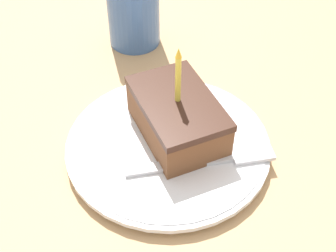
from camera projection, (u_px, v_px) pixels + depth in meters
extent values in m
cube|color=tan|center=(149.00, 150.00, 0.56)|extent=(2.40, 2.40, 0.04)
cylinder|color=silver|center=(168.00, 146.00, 0.53)|extent=(0.22, 0.22, 0.01)
cylinder|color=silver|center=(168.00, 144.00, 0.52)|extent=(0.23, 0.23, 0.01)
cube|color=brown|center=(177.00, 119.00, 0.52)|extent=(0.08, 0.12, 0.04)
cube|color=#381E14|center=(178.00, 103.00, 0.50)|extent=(0.08, 0.12, 0.01)
cylinder|color=#EAD84C|center=(178.00, 79.00, 0.48)|extent=(0.01, 0.01, 0.06)
cone|color=yellow|center=(179.00, 53.00, 0.45)|extent=(0.01, 0.01, 0.01)
cube|color=silver|center=(179.00, 165.00, 0.49)|extent=(0.12, 0.04, 0.00)
cube|color=silver|center=(252.00, 154.00, 0.51)|extent=(0.05, 0.03, 0.00)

